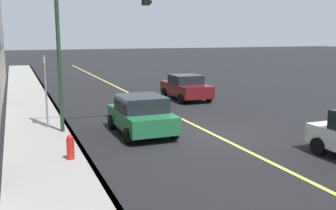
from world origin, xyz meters
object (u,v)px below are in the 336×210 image
traffic_light_mast (93,26)px  street_sign_post (46,87)px  fire_hydrant (70,149)px  car_green (141,114)px  car_maroon (186,87)px

traffic_light_mast → street_sign_post: (0.97, 1.91, -2.53)m
fire_hydrant → street_sign_post: bearing=3.7°
car_green → street_sign_post: (1.95, 3.57, 1.06)m
car_maroon → fire_hydrant: car_maroon is taller
car_maroon → car_green: size_ratio=1.07×
traffic_light_mast → car_green: bearing=-120.6°
car_maroon → street_sign_post: (-5.28, 8.87, 1.08)m
car_maroon → car_green: car_green is taller
street_sign_post → fire_hydrant: bearing=-176.3°
traffic_light_mast → street_sign_post: traffic_light_mast is taller
fire_hydrant → car_maroon: bearing=-40.4°
street_sign_post → fire_hydrant: 4.98m
car_maroon → street_sign_post: 10.38m
car_maroon → street_sign_post: size_ratio=1.30×
car_green → traffic_light_mast: bearing=59.4°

